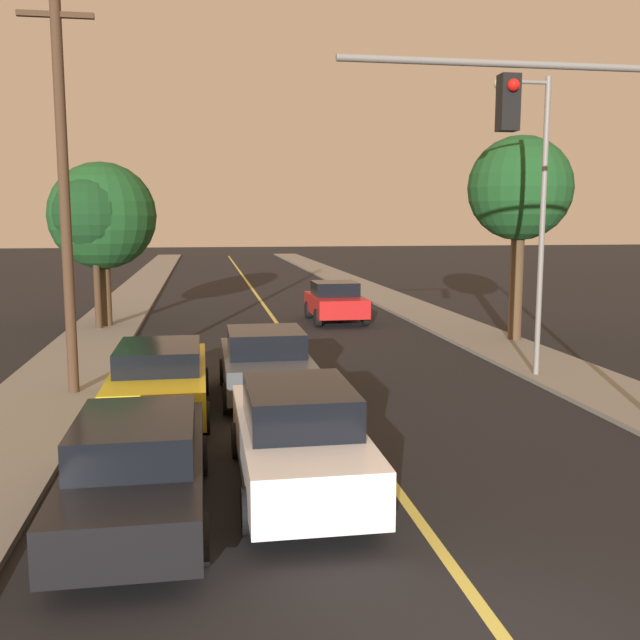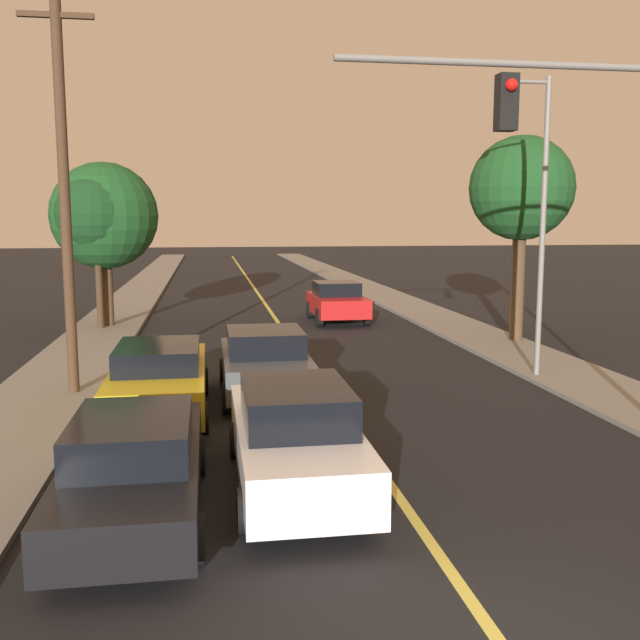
% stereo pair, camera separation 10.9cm
% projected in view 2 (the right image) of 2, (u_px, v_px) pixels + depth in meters
% --- Properties ---
extents(road_surface, '(10.44, 80.00, 0.01)m').
position_uv_depth(road_surface, '(255.00, 289.00, 41.70)').
color(road_surface, black).
rests_on(road_surface, ground).
extents(sidewalk_left, '(2.50, 80.00, 0.12)m').
position_uv_depth(sidewalk_left, '(142.00, 290.00, 40.69)').
color(sidewalk_left, gray).
rests_on(sidewalk_left, ground).
extents(sidewalk_right, '(2.50, 80.00, 0.12)m').
position_uv_depth(sidewalk_right, '(363.00, 286.00, 42.69)').
color(sidewalk_right, gray).
rests_on(sidewalk_right, ground).
extents(car_near_lane_front, '(1.88, 4.88, 1.64)m').
position_uv_depth(car_near_lane_front, '(295.00, 436.00, 10.76)').
color(car_near_lane_front, white).
rests_on(car_near_lane_front, ground).
extents(car_near_lane_second, '(2.02, 4.23, 1.60)m').
position_uv_depth(car_near_lane_second, '(265.00, 363.00, 16.29)').
color(car_near_lane_second, '#474C51').
rests_on(car_near_lane_second, ground).
extents(car_outer_lane_front, '(1.88, 4.95, 1.47)m').
position_uv_depth(car_outer_lane_front, '(134.00, 465.00, 9.69)').
color(car_outer_lane_front, black).
rests_on(car_outer_lane_front, ground).
extents(car_outer_lane_second, '(2.00, 5.11, 1.51)m').
position_uv_depth(car_outer_lane_second, '(159.00, 378.00, 14.89)').
color(car_outer_lane_second, gold).
rests_on(car_outer_lane_second, ground).
extents(car_far_oncoming, '(2.06, 3.98, 1.59)m').
position_uv_depth(car_far_oncoming, '(337.00, 301.00, 28.31)').
color(car_far_oncoming, red).
rests_on(car_far_oncoming, ground).
extents(traffic_signal_mast, '(6.42, 0.42, 6.68)m').
position_uv_depth(traffic_signal_mast, '(614.00, 179.00, 12.02)').
color(traffic_signal_mast, slate).
rests_on(traffic_signal_mast, ground).
extents(streetlamp_right, '(1.46, 0.36, 7.38)m').
position_uv_depth(streetlamp_right, '(533.00, 189.00, 17.57)').
color(streetlamp_right, slate).
rests_on(streetlamp_right, ground).
extents(utility_pole_left, '(1.60, 0.24, 8.89)m').
position_uv_depth(utility_pole_left, '(64.00, 189.00, 15.80)').
color(utility_pole_left, '#422D1E').
rests_on(utility_pole_left, ground).
extents(tree_left_near, '(2.93, 2.93, 5.59)m').
position_uv_depth(tree_left_near, '(96.00, 215.00, 25.53)').
color(tree_left_near, '#3D2B1C').
rests_on(tree_left_near, ground).
extents(tree_left_far, '(3.90, 3.90, 6.02)m').
position_uv_depth(tree_left_far, '(104.00, 216.00, 26.17)').
color(tree_left_far, '#4C3823').
rests_on(tree_left_far, ground).
extents(tree_right_near, '(3.36, 3.36, 6.62)m').
position_uv_depth(tree_right_near, '(521.00, 190.00, 22.94)').
color(tree_right_near, '#4C3823').
rests_on(tree_right_near, ground).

